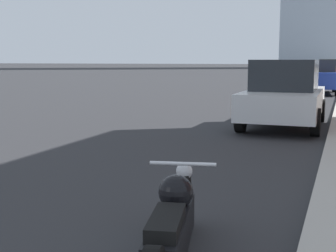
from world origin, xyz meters
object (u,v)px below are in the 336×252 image
parked_car_blue (318,77)px  parked_car_yellow (328,68)px  parked_car_silver (334,67)px  parked_car_white (285,94)px  parked_car_red (324,71)px  motorcycle (172,228)px

parked_car_blue → parked_car_yellow: bearing=86.9°
parked_car_yellow → parked_car_silver: size_ratio=0.93×
parked_car_white → parked_car_blue: (0.12, 12.56, 0.02)m
parked_car_white → parked_car_blue: bearing=89.1°
parked_car_red → parked_car_yellow: size_ratio=0.94×
motorcycle → parked_car_white: parked_car_white is taller
parked_car_red → parked_car_yellow: (-0.13, 10.65, 0.04)m
parked_car_blue → parked_car_yellow: (-0.40, 23.67, 0.04)m
parked_car_white → parked_car_red: 25.58m
motorcycle → parked_car_yellow: size_ratio=0.54×
motorcycle → parked_car_red: size_ratio=0.57×
parked_car_silver → parked_car_yellow: bearing=-86.8°
parked_car_red → parked_car_yellow: 10.65m
parked_car_blue → parked_car_yellow: 23.68m
parked_car_yellow → parked_car_silver: (0.25, 10.52, -0.01)m
motorcycle → parked_car_white: (-0.20, 8.54, 0.46)m
parked_car_red → motorcycle: bearing=-87.1°
parked_car_yellow → parked_car_silver: parked_car_yellow is taller
parked_car_red → parked_car_silver: (0.13, 21.17, 0.03)m
parked_car_white → parked_car_blue: parked_car_white is taller
parked_car_white → parked_car_yellow: size_ratio=0.96×
motorcycle → parked_car_red: parked_car_red is taller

